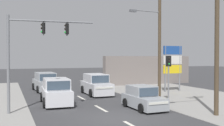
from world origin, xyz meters
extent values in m
plane|color=#3A3A3D|center=(0.00, 0.00, 0.00)|extent=(140.00, 140.00, 0.00)
cube|color=silver|center=(0.00, 3.00, 0.00)|extent=(0.20, 2.40, 0.01)
cube|color=silver|center=(0.00, 8.00, 0.00)|extent=(0.20, 2.40, 0.01)
cube|color=gray|center=(9.00, 2.00, 0.01)|extent=(10.00, 44.00, 0.02)
cylinder|color=#4C3D2B|center=(5.61, -1.55, 4.91)|extent=(0.26, 0.26, 9.83)
cylinder|color=#4C3D2B|center=(6.26, 5.70, 5.05)|extent=(0.26, 0.26, 10.09)
cylinder|color=slate|center=(4.96, 5.63, 7.27)|extent=(2.60, 0.23, 0.09)
cube|color=#595B60|center=(3.66, 5.56, 7.20)|extent=(0.57, 0.31, 0.18)
cylinder|color=slate|center=(-5.75, 3.48, 3.00)|extent=(0.18, 0.18, 6.00)
cylinder|color=slate|center=(-3.16, 3.24, 5.70)|extent=(5.19, 0.59, 0.11)
cube|color=black|center=(-3.68, 3.29, 5.25)|extent=(0.22, 0.28, 0.68)
cube|color=black|center=(-3.68, 3.29, 5.25)|extent=(0.08, 0.44, 0.84)
sphere|color=black|center=(-3.80, 3.30, 5.47)|extent=(0.13, 0.13, 0.13)
sphere|color=black|center=(-3.80, 3.30, 5.25)|extent=(0.13, 0.13, 0.13)
sphere|color=green|center=(-3.80, 3.30, 5.03)|extent=(0.13, 0.13, 0.13)
cube|color=black|center=(-2.23, 3.15, 5.25)|extent=(0.22, 0.28, 0.68)
cube|color=black|center=(-2.23, 3.15, 5.25)|extent=(0.08, 0.44, 0.84)
sphere|color=black|center=(-2.35, 3.17, 5.47)|extent=(0.13, 0.13, 0.13)
sphere|color=black|center=(-2.35, 3.17, 5.25)|extent=(0.13, 0.13, 0.13)
sphere|color=green|center=(-2.35, 3.17, 5.03)|extent=(0.13, 0.13, 0.13)
cylinder|color=slate|center=(5.86, 3.76, 1.40)|extent=(0.12, 0.12, 2.80)
cube|color=black|center=(5.86, 3.76, 3.14)|extent=(0.29, 0.25, 0.68)
cube|color=black|center=(5.86, 3.76, 3.14)|extent=(0.44, 0.12, 0.84)
sphere|color=black|center=(5.84, 3.64, 3.36)|extent=(0.13, 0.13, 0.13)
sphere|color=black|center=(5.84, 3.64, 3.14)|extent=(0.13, 0.13, 0.13)
sphere|color=green|center=(5.84, 3.64, 2.92)|extent=(0.13, 0.13, 0.13)
cylinder|color=slate|center=(8.71, 8.55, 2.30)|extent=(0.16, 0.16, 4.60)
cylinder|color=slate|center=(10.41, 8.55, 2.30)|extent=(0.16, 0.16, 4.60)
cube|color=#1E4793|center=(9.56, 8.55, 4.15)|extent=(2.10, 0.14, 0.84)
cube|color=silver|center=(9.56, 8.55, 3.20)|extent=(2.10, 0.14, 0.84)
cube|color=yellow|center=(9.56, 8.55, 2.25)|extent=(2.10, 0.14, 0.84)
cube|color=gray|center=(11.00, 16.00, 1.80)|extent=(12.00, 1.00, 3.60)
cube|color=#A3A8AD|center=(2.60, 1.80, 0.51)|extent=(1.66, 3.63, 0.76)
cube|color=#A3A8AD|center=(2.59, 2.10, 1.21)|extent=(1.51, 1.93, 0.64)
cube|color=#384756|center=(2.61, 1.13, 1.21)|extent=(1.36, 0.08, 0.54)
cube|color=#384756|center=(2.57, 3.07, 1.21)|extent=(1.33, 0.08, 0.51)
cube|color=white|center=(2.63, -0.02, 0.68)|extent=(1.36, 0.06, 0.14)
cylinder|color=black|center=(3.42, 0.69, 0.30)|extent=(0.19, 0.60, 0.60)
cylinder|color=black|center=(1.82, 0.67, 0.30)|extent=(0.19, 0.60, 0.60)
cylinder|color=black|center=(3.38, 2.93, 0.30)|extent=(0.19, 0.60, 0.60)
cylinder|color=black|center=(1.78, 2.90, 0.30)|extent=(0.19, 0.60, 0.60)
cube|color=silver|center=(-2.49, 5.87, 0.64)|extent=(2.08, 4.59, 1.00)
cube|color=silver|center=(-2.50, 5.67, 1.52)|extent=(1.86, 2.79, 0.76)
cube|color=#384756|center=(-2.42, 7.04, 1.52)|extent=(1.58, 0.15, 0.65)
cube|color=#384756|center=(-2.57, 4.30, 1.52)|extent=(1.55, 0.14, 0.61)
cube|color=white|center=(-2.36, 8.14, 0.86)|extent=(1.56, 0.12, 0.14)
cylinder|color=black|center=(-3.33, 7.31, 0.36)|extent=(0.26, 0.73, 0.72)
cylinder|color=black|center=(-1.49, 7.21, 0.36)|extent=(0.26, 0.73, 0.72)
cylinder|color=black|center=(-3.48, 4.53, 0.36)|extent=(0.26, 0.73, 0.72)
cylinder|color=black|center=(-1.64, 4.43, 0.36)|extent=(0.26, 0.73, 0.72)
cube|color=silver|center=(1.81, 9.37, 0.64)|extent=(1.89, 4.52, 1.00)
cube|color=silver|center=(1.81, 9.57, 1.52)|extent=(1.75, 2.72, 0.76)
cube|color=#384756|center=(1.79, 8.20, 1.52)|extent=(1.58, 0.08, 0.65)
cube|color=#384756|center=(1.83, 10.94, 1.52)|extent=(1.55, 0.08, 0.61)
cube|color=white|center=(1.78, 7.10, 0.86)|extent=(1.56, 0.06, 0.14)
cylinder|color=black|center=(2.71, 7.96, 0.36)|extent=(0.23, 0.72, 0.72)
cylinder|color=black|center=(0.87, 7.99, 0.36)|extent=(0.23, 0.72, 0.72)
cylinder|color=black|center=(2.74, 10.75, 0.36)|extent=(0.23, 0.72, 0.72)
cylinder|color=black|center=(0.90, 10.78, 0.36)|extent=(0.23, 0.72, 0.72)
cube|color=#A3A8AD|center=(-2.25, 13.84, 0.64)|extent=(2.10, 4.60, 1.00)
cube|color=#A3A8AD|center=(-2.24, 13.64, 1.52)|extent=(1.87, 2.80, 0.76)
cube|color=#384756|center=(-2.32, 15.01, 1.52)|extent=(1.58, 0.15, 0.65)
cube|color=#384756|center=(-2.16, 12.27, 1.52)|extent=(1.55, 0.15, 0.61)
cube|color=white|center=(-2.38, 16.11, 0.86)|extent=(1.56, 0.13, 0.14)
cylinder|color=black|center=(-3.25, 15.18, 0.36)|extent=(0.26, 0.73, 0.72)
cylinder|color=black|center=(-1.41, 15.29, 0.36)|extent=(0.26, 0.73, 0.72)
cylinder|color=black|center=(-3.08, 12.40, 0.36)|extent=(0.26, 0.73, 0.72)
cylinder|color=black|center=(-1.25, 12.50, 0.36)|extent=(0.26, 0.73, 0.72)
camera|label=1|loc=(-5.80, -13.51, 3.42)|focal=42.00mm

